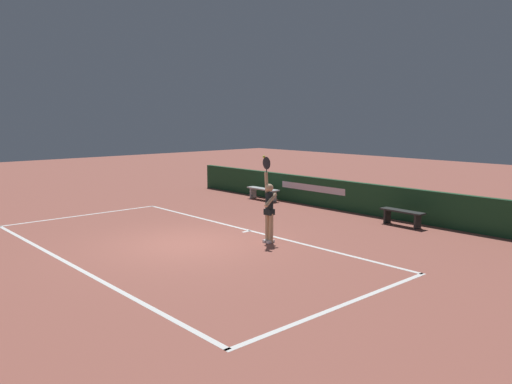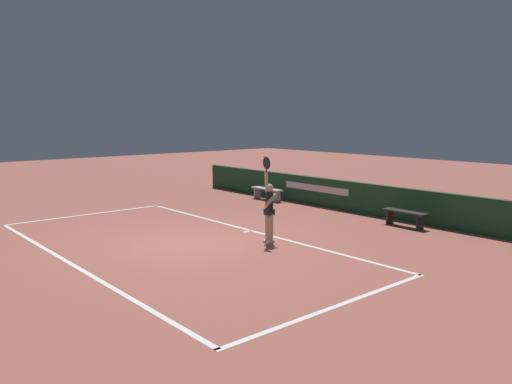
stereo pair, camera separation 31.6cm
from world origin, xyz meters
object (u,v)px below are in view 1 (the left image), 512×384
(tennis_player, at_px, (269,208))
(courtside_bench_near, at_px, (402,214))
(courtside_bench_far, at_px, (263,191))
(tennis_ball, at_px, (264,157))

(tennis_player, height_order, courtside_bench_near, tennis_player)
(courtside_bench_near, distance_m, courtside_bench_far, 6.59)
(tennis_ball, relative_size, courtside_bench_far, 0.04)
(tennis_player, distance_m, courtside_bench_near, 4.76)
(tennis_ball, bearing_deg, tennis_player, 8.55)
(tennis_player, height_order, courtside_bench_far, tennis_player)
(tennis_ball, height_order, courtside_bench_near, tennis_ball)
(courtside_bench_near, height_order, courtside_bench_far, courtside_bench_near)
(tennis_player, bearing_deg, courtside_bench_near, 74.53)
(courtside_bench_near, bearing_deg, tennis_player, -105.47)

